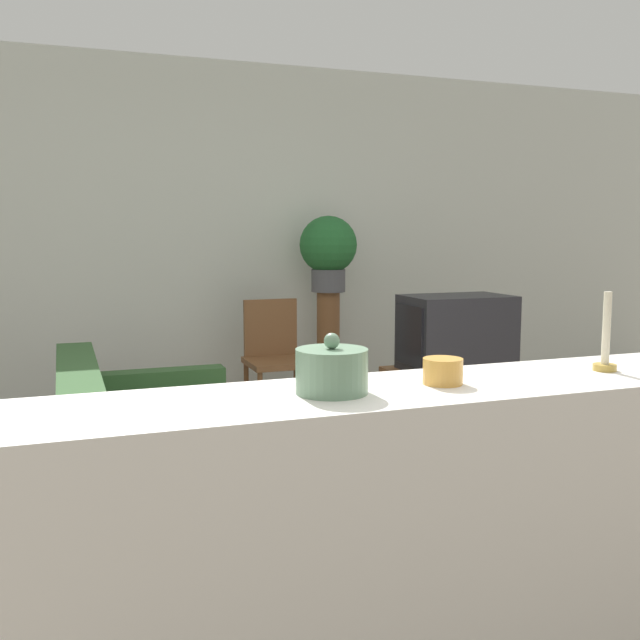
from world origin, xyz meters
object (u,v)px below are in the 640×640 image
Objects in this scene: couch at (157,460)px; potted_plant at (328,249)px; television at (456,333)px; wooden_chair at (276,354)px; decorative_bowl at (332,371)px.

couch is 2.53m from potted_plant.
television is 0.79× the size of wooden_chair.
television is at bearing 52.90° from decorative_bowl.
potted_plant is at bearing 112.04° from television.
couch is at bearing -126.84° from wooden_chair.
television is at bearing -37.63° from wooden_chair.
decorative_bowl reaches higher than television.
couch is at bearing -164.08° from television.
couch is 3.41× the size of potted_plant.
potted_plant is (1.56, 1.73, 0.99)m from couch.
decorative_bowl is at bearing -103.87° from wooden_chair.
couch is 2.28× the size of wooden_chair.
couch is at bearing 97.72° from decorative_bowl.
television is 1.35m from potted_plant.
potted_plant is 3.12× the size of decorative_bowl.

